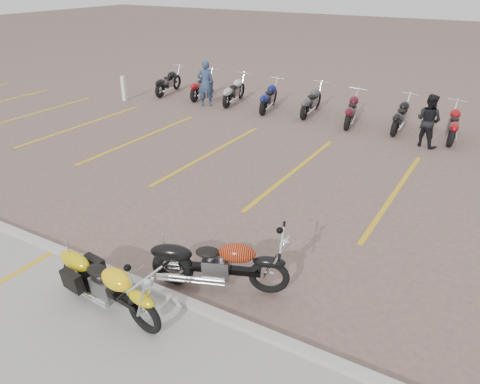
{
  "coord_description": "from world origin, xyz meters",
  "views": [
    {
      "loc": [
        4.71,
        -6.76,
        4.96
      ],
      "look_at": [
        0.21,
        0.79,
        0.75
      ],
      "focal_mm": 35.0,
      "sensor_mm": 36.0,
      "label": 1
    }
  ],
  "objects_px": {
    "yellow_cruiser": "(108,285)",
    "person_a": "(206,83)",
    "person_b": "(429,120)",
    "flame_cruiser": "(217,264)",
    "bollard": "(124,88)"
  },
  "relations": [
    {
      "from": "yellow_cruiser",
      "to": "person_b",
      "type": "height_order",
      "value": "person_b"
    },
    {
      "from": "flame_cruiser",
      "to": "person_a",
      "type": "height_order",
      "value": "person_a"
    },
    {
      "from": "flame_cruiser",
      "to": "bollard",
      "type": "distance_m",
      "value": 13.38
    },
    {
      "from": "flame_cruiser",
      "to": "person_b",
      "type": "bearing_deg",
      "value": 59.1
    },
    {
      "from": "person_a",
      "to": "bollard",
      "type": "relative_size",
      "value": 1.78
    },
    {
      "from": "yellow_cruiser",
      "to": "person_a",
      "type": "xyz_separation_m",
      "value": [
        -5.71,
        11.0,
        0.42
      ]
    },
    {
      "from": "person_a",
      "to": "person_b",
      "type": "bearing_deg",
      "value": 140.82
    },
    {
      "from": "flame_cruiser",
      "to": "person_b",
      "type": "distance_m",
      "value": 9.37
    },
    {
      "from": "yellow_cruiser",
      "to": "person_a",
      "type": "relative_size",
      "value": 1.28
    },
    {
      "from": "yellow_cruiser",
      "to": "bollard",
      "type": "height_order",
      "value": "bollard"
    },
    {
      "from": "person_a",
      "to": "flame_cruiser",
      "type": "bearing_deg",
      "value": 89.12
    },
    {
      "from": "yellow_cruiser",
      "to": "person_b",
      "type": "distance_m",
      "value": 10.93
    },
    {
      "from": "person_a",
      "to": "yellow_cruiser",
      "type": "bearing_deg",
      "value": 81.13
    },
    {
      "from": "person_b",
      "to": "bollard",
      "type": "distance_m",
      "value": 11.85
    },
    {
      "from": "yellow_cruiser",
      "to": "person_b",
      "type": "bearing_deg",
      "value": 82.29
    }
  ]
}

